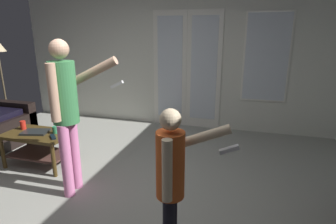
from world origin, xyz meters
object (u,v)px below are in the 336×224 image
(person_child, at_px, (172,178))
(cup_near_edge, at_px, (55,130))
(person_adult, at_px, (66,105))
(coffee_table, at_px, (39,142))
(cup_by_laptop, at_px, (23,125))
(tv_remote_black, at_px, (53,137))
(laptop_closed, at_px, (35,132))

(person_child, distance_m, cup_near_edge, 2.26)
(person_adult, distance_m, person_child, 1.52)
(person_adult, distance_m, cup_near_edge, 0.91)
(coffee_table, distance_m, cup_by_laptop, 0.35)
(tv_remote_black, bearing_deg, person_adult, 8.81)
(person_child, bearing_deg, coffee_table, 152.28)
(coffee_table, relative_size, person_child, 0.68)
(person_child, distance_m, cup_by_laptop, 2.72)
(person_child, xyz_separation_m, cup_by_laptop, (-2.43, 1.20, -0.24))
(person_child, relative_size, laptop_closed, 3.91)
(person_adult, relative_size, tv_remote_black, 9.81)
(person_adult, xyz_separation_m, cup_by_laptop, (-1.11, 0.50, -0.49))
(coffee_table, height_order, cup_near_edge, cup_near_edge)
(person_adult, height_order, tv_remote_black, person_adult)
(coffee_table, xyz_separation_m, person_child, (2.15, -1.13, 0.43))
(coffee_table, bearing_deg, laptop_closed, -156.69)
(person_child, distance_m, tv_remote_black, 2.14)
(person_child, relative_size, tv_remote_black, 7.39)
(tv_remote_black, bearing_deg, cup_near_edge, 159.20)
(coffee_table, height_order, tv_remote_black, tv_remote_black)
(coffee_table, relative_size, tv_remote_black, 5.01)
(laptop_closed, bearing_deg, cup_by_laptop, 148.85)
(person_child, height_order, tv_remote_black, person_child)
(cup_near_edge, bearing_deg, cup_by_laptop, 178.73)
(cup_near_edge, bearing_deg, coffee_table, -166.60)
(person_adult, relative_size, laptop_closed, 5.20)
(person_adult, height_order, laptop_closed, person_adult)
(laptop_closed, xyz_separation_m, cup_near_edge, (0.26, 0.07, 0.03))
(cup_by_laptop, bearing_deg, coffee_table, -13.62)
(person_adult, xyz_separation_m, cup_near_edge, (-0.58, 0.49, -0.50))
(cup_by_laptop, bearing_deg, laptop_closed, -16.46)
(coffee_table, relative_size, cup_by_laptop, 7.36)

